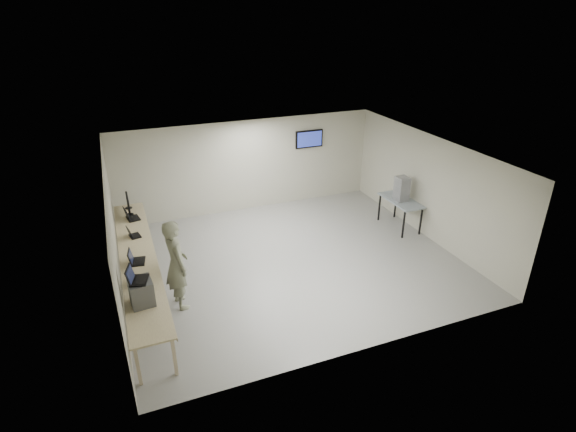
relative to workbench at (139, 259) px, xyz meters
name	(u,v)px	position (x,y,z in m)	size (l,w,h in m)	color
room	(291,208)	(3.62, 0.06, 0.58)	(8.01, 7.01, 2.81)	#959595
workbench	(139,259)	(0.00, 0.00, 0.00)	(0.76, 6.00, 0.90)	beige
equipment_box	(141,292)	(-0.06, -1.80, 0.31)	(0.40, 0.46, 0.48)	#54585F
laptop_on_box	(135,278)	(-0.12, -1.80, 0.63)	(0.42, 0.46, 0.31)	black
laptop_0	(139,280)	(-0.06, -1.10, 0.15)	(0.37, 0.41, 0.28)	black
laptop_1	(135,259)	(-0.08, -0.26, 0.15)	(0.37, 0.42, 0.30)	black
laptop_2	(132,234)	(-0.03, 0.98, 0.14)	(0.32, 0.36, 0.25)	black
laptop_3	(130,216)	(-0.01, 2.00, 0.15)	(0.39, 0.44, 0.31)	black
monitor_near	(128,206)	(-0.01, 2.28, 0.34)	(0.20, 0.44, 0.44)	black
monitor_far	(127,200)	(-0.01, 2.74, 0.32)	(0.18, 0.41, 0.41)	black
soldier	(177,264)	(0.71, -0.82, 0.17)	(0.72, 0.48, 1.99)	slate
side_table	(401,202)	(7.19, 0.60, -0.04)	(0.67, 1.43, 0.86)	gray
storage_bins	(402,189)	(7.17, 0.60, 0.37)	(0.32, 0.36, 0.68)	gray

